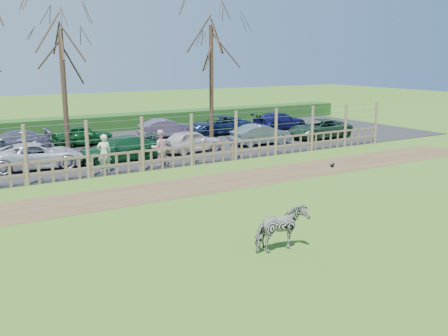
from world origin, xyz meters
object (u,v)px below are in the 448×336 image
visitor_a (104,153)px  car_2 (37,156)px  tree_mid (62,62)px  car_4 (191,141)px  car_10 (83,135)px  car_5 (261,134)px  car_13 (280,121)px  car_11 (167,128)px  visitor_b (160,148)px  car_3 (119,149)px  car_9 (11,142)px  tree_right (211,55)px  car_6 (320,129)px  zebra (281,229)px  car_12 (219,125)px  crow (332,165)px

visitor_a → car_2: 3.44m
tree_mid → car_4: 7.77m
car_4 → car_10: bearing=33.2°
car_5 → car_13: (4.91, 4.62, 0.00)m
visitor_a → car_4: bearing=-146.1°
car_11 → visitor_b: bearing=156.5°
visitor_b → car_3: (-1.25, 2.14, -0.26)m
car_13 → car_10: bearing=87.8°
car_10 → car_9: bearing=96.6°
car_2 → tree_mid: bearing=-34.1°
tree_right → visitor_a: (-8.59, -5.37, -4.34)m
car_6 → car_2: bearing=-88.6°
car_5 → zebra: bearing=148.3°
visitor_b → car_5: bearing=-152.7°
car_12 → visitor_a: bearing=-48.5°
visitor_b → car_10: (-1.57, 7.60, -0.26)m
visitor_b → car_13: visitor_b is taller
car_5 → car_2: bearing=91.3°
car_4 → zebra: bearing=154.6°
zebra → visitor_b: bearing=-7.9°
car_10 → visitor_a: bearing=170.2°
car_3 → car_4: size_ratio=1.17×
car_2 → car_5: bearing=-84.9°
visitor_a → car_12: 12.50m
car_2 → car_11: (9.01, 5.27, 0.00)m
car_2 → car_3: same height
visitor_a → car_6: visitor_a is taller
car_2 → car_12: 13.53m
car_9 → car_13: same height
visitor_b → car_9: (-5.59, 7.04, -0.26)m
tree_right → visitor_a: bearing=-148.0°
tree_mid → crow: tree_mid is taller
visitor_a → car_13: 16.69m
car_2 → car_3: size_ratio=1.04×
crow → car_12: size_ratio=0.06×
car_9 → car_12: 13.12m
tree_right → car_13: 8.17m
car_5 → car_11: (-3.66, 5.33, 0.00)m
crow → car_10: bearing=125.3°
tree_right → visitor_b: size_ratio=4.26×
tree_mid → visitor_a: 6.30m
car_13 → car_4: bearing=116.0°
crow → car_10: car_10 is taller
car_6 → zebra: bearing=-43.0°
visitor_a → car_6: 15.04m
crow → car_2: bearing=150.5°
tree_right → visitor_b: bearing=-137.5°
car_9 → car_2: bearing=7.0°
tree_right → car_12: (1.63, 1.82, -4.60)m
car_3 → car_10: bearing=179.8°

